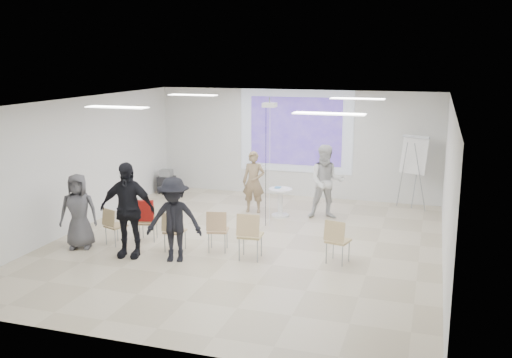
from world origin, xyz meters
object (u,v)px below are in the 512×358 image
(chair_far_left, at_px, (113,223))
(audience_left, at_px, (127,203))
(player_left, at_px, (254,178))
(av_cart, at_px, (167,182))
(chair_center, at_px, (217,228))
(flipchart_easel, at_px, (414,156))
(laptop, at_px, (175,229))
(chair_left_inner, at_px, (173,229))
(player_right, at_px, (327,178))
(chair_left_mid, at_px, (147,220))
(chair_right_inner, at_px, (249,232))
(chair_right_far, at_px, (337,238))
(pedestal_table, at_px, (280,201))
(audience_outer, at_px, (78,207))
(audience_mid, at_px, (174,214))

(chair_far_left, xyz_separation_m, audience_left, (0.65, -0.49, 0.62))
(player_left, xyz_separation_m, av_cart, (-3.03, 1.19, -0.57))
(chair_far_left, height_order, chair_center, chair_center)
(flipchart_easel, bearing_deg, laptop, -108.65)
(player_left, bearing_deg, chair_left_inner, -105.33)
(player_right, distance_m, chair_center, 3.56)
(chair_left_mid, relative_size, chair_right_inner, 0.85)
(chair_far_left, height_order, laptop, chair_far_left)
(player_left, relative_size, player_right, 0.88)
(chair_right_far, distance_m, flipchart_easel, 4.80)
(pedestal_table, bearing_deg, audience_outer, -133.52)
(player_right, distance_m, chair_right_inner, 3.52)
(chair_left_mid, xyz_separation_m, audience_left, (0.08, -0.92, 0.61))
(chair_right_inner, bearing_deg, flipchart_easel, 54.70)
(player_left, relative_size, laptop, 5.83)
(chair_left_mid, bearing_deg, player_right, 26.25)
(chair_left_mid, distance_m, audience_outer, 1.44)
(chair_left_mid, distance_m, laptop, 0.89)
(player_left, distance_m, chair_right_inner, 3.52)
(chair_left_mid, height_order, audience_mid, audience_mid)
(chair_center, xyz_separation_m, audience_mid, (-0.61, -0.72, 0.42))
(chair_center, distance_m, audience_mid, 1.03)
(pedestal_table, bearing_deg, av_cart, 159.97)
(chair_left_inner, bearing_deg, audience_left, -147.73)
(chair_left_mid, height_order, chair_left_inner, chair_left_inner)
(chair_right_far, bearing_deg, flipchart_easel, 88.89)
(player_right, distance_m, audience_mid, 4.45)
(pedestal_table, xyz_separation_m, chair_left_inner, (-1.38, -3.18, 0.09))
(audience_left, bearing_deg, chair_center, 17.50)
(chair_left_inner, distance_m, flipchart_easel, 6.67)
(chair_right_far, bearing_deg, laptop, -162.45)
(audience_left, bearing_deg, player_left, 62.87)
(audience_mid, bearing_deg, chair_left_inner, 104.42)
(player_left, height_order, chair_right_far, player_left)
(player_right, bearing_deg, flipchart_easel, 22.39)
(player_left, bearing_deg, chair_center, -90.66)
(laptop, xyz_separation_m, flipchart_easel, (4.46, 4.79, 0.97))
(player_left, relative_size, av_cart, 2.56)
(av_cart, bearing_deg, chair_center, -58.01)
(chair_right_far, distance_m, audience_left, 4.13)
(chair_left_mid, height_order, chair_right_inner, chair_right_inner)
(av_cart, bearing_deg, chair_left_mid, -74.16)
(player_left, relative_size, flipchart_easel, 0.93)
(player_left, bearing_deg, flipchart_easel, 16.66)
(laptop, height_order, audience_mid, audience_mid)
(chair_center, distance_m, audience_left, 1.85)
(chair_far_left, relative_size, chair_left_mid, 0.98)
(pedestal_table, height_order, player_right, player_right)
(player_right, xyz_separation_m, flipchart_easel, (1.98, 1.49, 0.41))
(av_cart, bearing_deg, laptop, -66.89)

